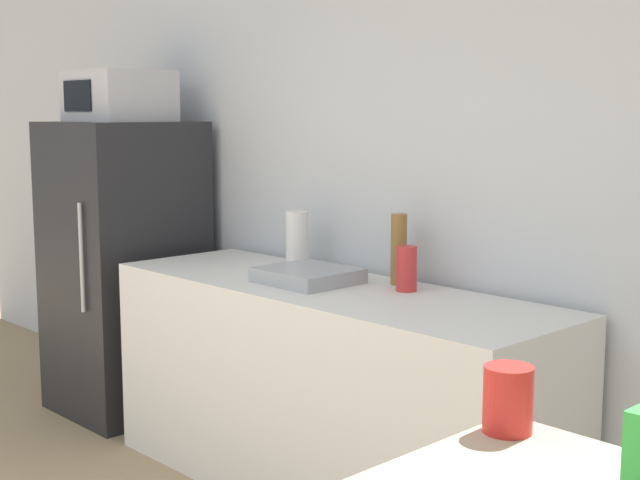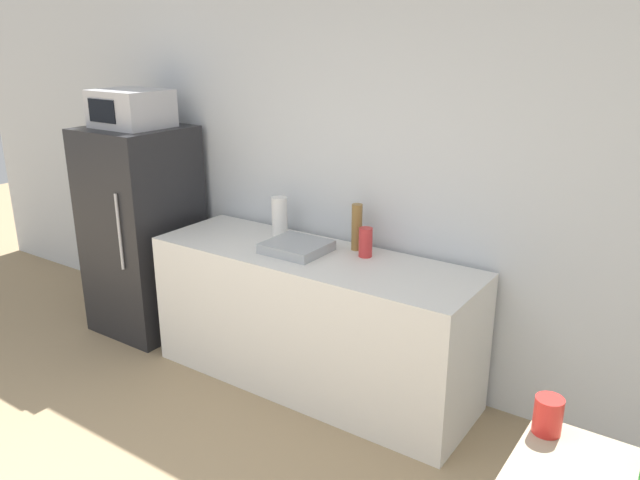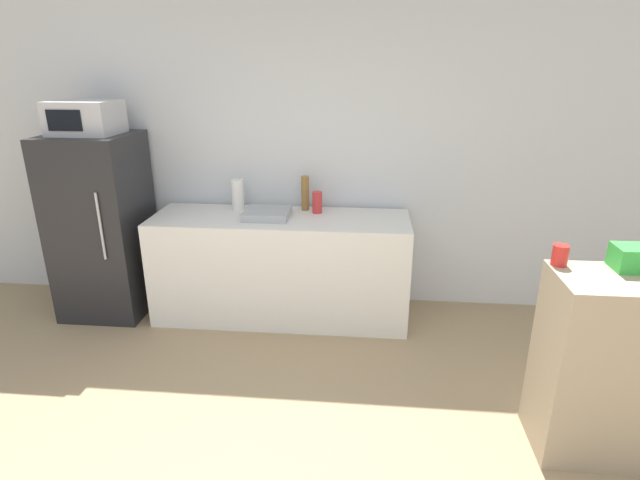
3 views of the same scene
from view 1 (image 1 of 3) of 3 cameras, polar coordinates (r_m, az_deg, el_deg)
The scene contains 9 objects.
wall_back at distance 3.77m, azimuth 5.29°, elevation 4.20°, with size 8.00×0.06×2.60m, color silver.
refrigerator at distance 4.75m, azimuth -12.39°, elevation -1.74°, with size 0.67×0.68×1.51m.
microwave at distance 4.68m, azimuth -12.74°, elevation 8.96°, with size 0.48×0.42×0.25m.
counter at distance 3.68m, azimuth 0.46°, elevation -9.61°, with size 2.07×0.66×0.87m, color silver.
sink_basin at distance 3.63m, azimuth -0.77°, elevation -2.28°, with size 0.36×0.33×0.06m, color #9EA3A8.
bottle_tall at distance 3.59m, azimuth 5.07°, elevation -0.60°, with size 0.07×0.07×0.29m, color olive.
bottle_short at distance 3.47m, azimuth 5.56°, elevation -1.83°, with size 0.08×0.08×0.18m, color red.
jar at distance 1.52m, azimuth 11.94°, elevation -9.94°, with size 0.08×0.08×0.11m, color red.
paper_towel_roll at distance 3.95m, azimuth -1.46°, elevation 0.02°, with size 0.10×0.10×0.26m, color white.
Camera 1 is at (2.47, -0.03, 1.56)m, focal length 50.00 mm.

